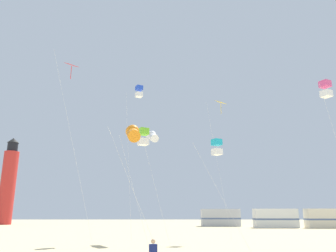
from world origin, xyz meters
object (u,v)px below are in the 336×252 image
(kite_box_rainbow, at_px, (326,89))
(rv_van_silver, at_px, (220,218))
(rv_van_white, at_px, (275,218))
(lighthouse_distant, at_px, (8,183))
(rv_van_cream, at_px, (328,218))
(kite_flyer_standing, at_px, (153,252))
(kite_diamond_scarlet, at_px, (72,73))
(kite_tube_white, at_px, (152,136))
(kite_box_cyan, at_px, (217,147))
(kite_box_lime, at_px, (143,137))
(kite_diamond_gold, at_px, (221,109))
(kite_tube_orange, at_px, (133,133))
(kite_box_blue, at_px, (139,92))

(kite_box_rainbow, xyz_separation_m, rv_van_silver, (-1.86, 36.27, -8.95))
(rv_van_white, bearing_deg, lighthouse_distant, 165.86)
(rv_van_white, distance_m, rv_van_cream, 7.59)
(lighthouse_distant, bearing_deg, kite_flyer_standing, -58.14)
(rv_van_silver, distance_m, rv_van_cream, 16.38)
(kite_box_rainbow, xyz_separation_m, kite_diamond_scarlet, (-18.28, 3.10, 2.59))
(kite_tube_white, bearing_deg, kite_box_cyan, -48.36)
(kite_box_cyan, bearing_deg, kite_box_lime, -160.41)
(kite_box_cyan, distance_m, rv_van_cream, 34.62)
(kite_diamond_gold, distance_m, lighthouse_distant, 49.84)
(kite_box_rainbow, relative_size, kite_box_cyan, 1.48)
(kite_diamond_scarlet, distance_m, kite_tube_white, 8.83)
(kite_tube_orange, bearing_deg, rv_van_white, 60.95)
(kite_box_lime, xyz_separation_m, rv_van_silver, (10.47, 35.70, -5.78))
(rv_van_silver, bearing_deg, kite_diamond_gold, -98.44)
(kite_diamond_scarlet, bearing_deg, kite_box_blue, 52.67)
(kite_diamond_scarlet, relative_size, kite_box_blue, 0.97)
(kite_diamond_gold, xyz_separation_m, kite_tube_orange, (-7.25, -12.21, -5.44))
(kite_tube_white, relative_size, kite_box_blue, 0.67)
(kite_flyer_standing, bearing_deg, kite_diamond_scarlet, -64.26)
(kite_box_lime, xyz_separation_m, kite_tube_white, (0.21, 7.42, 1.75))
(kite_box_rainbow, distance_m, kite_box_blue, 16.77)
(lighthouse_distant, relative_size, rv_van_white, 2.60)
(kite_flyer_standing, height_order, rv_van_silver, rv_van_silver)
(kite_box_lime, relative_size, rv_van_cream, 1.18)
(kite_box_blue, relative_size, rv_van_white, 2.21)
(kite_flyer_standing, height_order, kite_diamond_scarlet, kite_diamond_scarlet)
(rv_van_silver, bearing_deg, kite_flyer_standing, -103.39)
(kite_tube_white, xyz_separation_m, rv_van_cream, (25.33, 21.88, -7.53))
(kite_box_cyan, bearing_deg, kite_diamond_gold, 77.60)
(kite_box_lime, height_order, kite_tube_white, kite_tube_white)
(kite_box_rainbow, height_order, rv_van_silver, kite_box_rainbow)
(kite_box_blue, xyz_separation_m, rv_van_cream, (26.73, 20.53, -12.31))
(kite_box_rainbow, height_order, kite_tube_white, kite_box_rainbow)
(kite_box_rainbow, distance_m, rv_van_white, 32.79)
(kite_flyer_standing, relative_size, rv_van_white, 0.18)
(kite_flyer_standing, relative_size, rv_van_cream, 0.18)
(kite_diamond_gold, bearing_deg, kite_tube_orange, -120.71)
(rv_van_cream, bearing_deg, rv_van_silver, 160.29)
(lighthouse_distant, bearing_deg, kite_box_blue, -50.46)
(kite_diamond_scarlet, relative_size, kite_box_lime, 1.79)
(rv_van_silver, bearing_deg, rv_van_cream, -23.58)
(kite_box_blue, distance_m, kite_tube_orange, 13.50)
(kite_box_cyan, relative_size, lighthouse_distant, 0.44)
(kite_box_rainbow, xyz_separation_m, kite_tube_white, (-12.12, 7.99, -1.42))
(kite_box_rainbow, bearing_deg, lighthouse_distant, 133.78)
(kite_tube_orange, distance_m, lighthouse_distant, 54.43)
(kite_flyer_standing, distance_m, kite_diamond_gold, 20.19)
(rv_van_cream, bearing_deg, kite_box_rainbow, -110.57)
(kite_flyer_standing, height_order, kite_box_blue, kite_box_blue)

